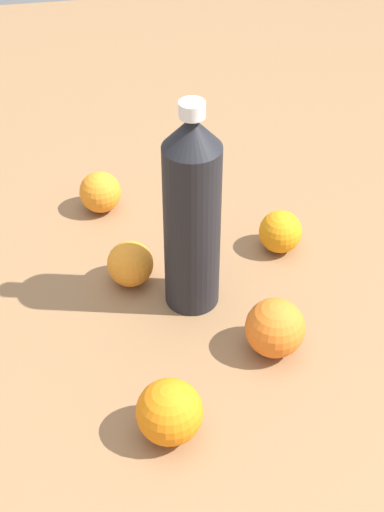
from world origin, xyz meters
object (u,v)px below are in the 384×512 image
(water_bottle, at_px, (192,215))
(orange_1, at_px, (275,328))
(orange_3, at_px, (170,412))
(orange_2, at_px, (280,232))
(orange_0, at_px, (130,264))
(orange_4, at_px, (100,192))

(water_bottle, relative_size, orange_1, 3.96)
(water_bottle, bearing_deg, orange_3, 58.27)
(water_bottle, relative_size, orange_2, 4.77)
(orange_0, height_order, orange_1, orange_1)
(orange_3, height_order, orange_4, orange_3)
(orange_1, distance_m, orange_2, 0.22)
(water_bottle, xyz_separation_m, orange_3, (-0.23, 0.07, -0.11))
(orange_2, height_order, orange_3, orange_3)
(orange_2, bearing_deg, orange_4, 60.34)
(water_bottle, distance_m, orange_1, 0.19)
(water_bottle, distance_m, orange_4, 0.29)
(orange_0, relative_size, orange_4, 0.99)
(water_bottle, xyz_separation_m, orange_1, (-0.12, -0.09, -0.11))
(water_bottle, height_order, orange_3, water_bottle)
(orange_3, bearing_deg, orange_0, 3.29)
(orange_3, bearing_deg, orange_2, -34.87)
(orange_4, bearing_deg, orange_3, -174.48)
(orange_2, xyz_separation_m, orange_3, (-0.32, 0.22, 0.01))
(water_bottle, distance_m, orange_3, 0.26)
(orange_1, height_order, orange_3, same)
(orange_2, distance_m, orange_3, 0.39)
(water_bottle, bearing_deg, orange_0, -47.02)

